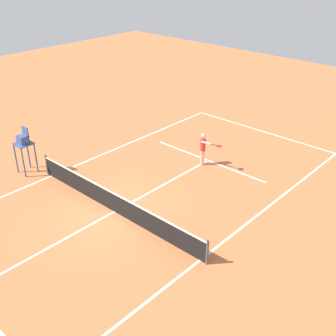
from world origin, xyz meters
TOP-DOWN VIEW (x-y plane):
  - ground_plane at (0.00, 0.00)m, footprint 60.00×60.00m
  - court_lines at (0.00, 0.00)m, footprint 9.56×24.13m
  - tennis_net at (0.00, 0.00)m, footprint 10.16×0.10m
  - player_serving at (-0.10, -6.05)m, footprint 1.32×0.45m
  - tennis_ball at (-0.47, -4.38)m, footprint 0.07×0.07m
  - umpire_chair at (5.96, 0.54)m, footprint 0.80×0.80m

SIDE VIEW (x-z plane):
  - ground_plane at x=0.00m, z-range 0.00..0.00m
  - court_lines at x=0.00m, z-range 0.00..0.01m
  - tennis_ball at x=-0.47m, z-range 0.00..0.07m
  - tennis_net at x=0.00m, z-range -0.04..1.03m
  - player_serving at x=-0.10m, z-range 0.17..1.91m
  - umpire_chair at x=5.96m, z-range 0.40..2.81m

